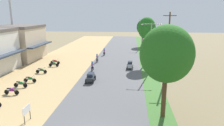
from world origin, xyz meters
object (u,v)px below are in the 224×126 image
motorbike_ahead_third (97,58)px  median_tree_second (147,28)px  motorbike_ahead_second (92,66)px  car_sedan_charcoal (91,77)px  street_signboard (27,111)px  streetlamp_near (151,45)px  parked_motorbike_second (12,90)px  parked_motorbike_seventh (55,61)px  utility_pole_near (168,45)px  streetlamp_mid (143,31)px  motorbike_ahead_fourth (104,52)px  parked_motorbike_fifth (41,70)px  median_tree_nearest (167,54)px  median_tree_third (143,27)px  parked_motorbike_fourth (30,79)px  car_hatchback_silver (130,65)px  parked_motorbike_third (21,84)px  parked_motorbike_sixth (54,64)px

motorbike_ahead_third → median_tree_second: bearing=-4.2°
motorbike_ahead_second → car_sedan_charcoal: bearing=-81.8°
street_signboard → streetlamp_near: streetlamp_near is taller
parked_motorbike_second → motorbike_ahead_second: motorbike_ahead_second is taller
parked_motorbike_seventh → utility_pole_near: size_ratio=0.19×
streetlamp_near → streetlamp_mid: size_ratio=1.02×
streetlamp_mid → motorbike_ahead_fourth: (-8.97, -11.10, -3.61)m
car_sedan_charcoal → motorbike_ahead_third: 11.46m
parked_motorbike_fifth → motorbike_ahead_third: (7.50, 8.17, 0.30)m
median_tree_nearest → median_tree_third: 41.53m
parked_motorbike_fifth → parked_motorbike_fourth: bearing=-86.0°
car_hatchback_silver → parked_motorbike_fifth: bearing=-163.5°
parked_motorbike_fourth → median_tree_second: median_tree_second is taller
parked_motorbike_second → parked_motorbike_third: same height
parked_motorbike_sixth → motorbike_ahead_third: (7.10, 3.97, 0.30)m
streetlamp_near → utility_pole_near: (2.22, -2.27, 0.37)m
parked_motorbike_sixth → median_tree_third: size_ratio=0.24×
parked_motorbike_third → median_tree_nearest: (16.95, -5.89, 5.32)m
street_signboard → median_tree_second: 25.29m
parked_motorbike_fifth → car_sedan_charcoal: (8.50, -3.25, 0.19)m
car_hatchback_silver → parked_motorbike_seventh: bearing=172.3°
parked_motorbike_fourth → median_tree_third: (16.80, 33.65, 4.80)m
street_signboard → parked_motorbike_fourth: bearing=115.6°
parked_motorbike_seventh → street_signboard: street_signboard is taller
parked_motorbike_fifth → motorbike_ahead_fourth: bearing=61.6°
street_signboard → utility_pole_near: size_ratio=0.16×
parked_motorbike_seventh → car_hatchback_silver: (13.84, -1.87, 0.19)m
parked_motorbike_fifth → motorbike_ahead_fourth: (7.99, 14.75, 0.30)m
median_tree_second → parked_motorbike_second: bearing=-135.5°
motorbike_ahead_fourth → motorbike_ahead_second: bearing=-91.1°
streetlamp_mid → parked_motorbike_seventh: bearing=-130.5°
parked_motorbike_second → median_tree_third: median_tree_third is taller
parked_motorbike_third → parked_motorbike_fifth: bearing=90.4°
parked_motorbike_fourth → car_hatchback_silver: bearing=31.8°
parked_motorbike_second → median_tree_nearest: median_tree_nearest is taller
median_tree_second → car_hatchback_silver: size_ratio=4.26×
parked_motorbike_third → motorbike_ahead_third: size_ratio=1.00×
parked_motorbike_sixth → motorbike_ahead_second: size_ratio=1.00×
parked_motorbike_second → parked_motorbike_sixth: 12.82m
parked_motorbike_sixth → car_hatchback_silver: (13.43, -0.11, 0.19)m
parked_motorbike_sixth → car_sedan_charcoal: 11.00m
street_signboard → motorbike_ahead_fourth: (2.88, 29.08, -0.25)m
parked_motorbike_seventh → car_hatchback_silver: bearing=-7.7°
parked_motorbike_fifth → streetlamp_near: (16.96, 2.08, 3.99)m
parked_motorbike_fourth → parked_motorbike_seventh: same height
car_sedan_charcoal → car_hatchback_silver: car_hatchback_silver is taller
parked_motorbike_seventh → parked_motorbike_sixth: bearing=-76.9°
street_signboard → car_hatchback_silver: bearing=64.6°
motorbike_ahead_second → motorbike_ahead_third: bearing=92.3°
median_tree_nearest → median_tree_third: bearing=89.9°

